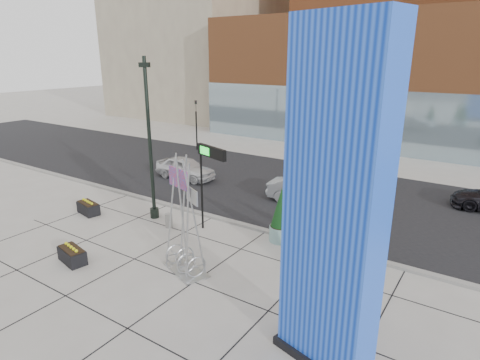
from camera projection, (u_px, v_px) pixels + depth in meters
The scene contains 18 objects.
ground at pixel (191, 263), 15.37m from camera, with size 160.00×160.00×0.00m, color #9E9991.
street_asphalt at pixel (302, 192), 23.32m from camera, with size 80.00×12.00×0.02m, color black.
curb_edge at pixel (247, 226), 18.53m from camera, with size 80.00×0.30×0.12m, color gray.
tower_podium at pixel (400, 80), 34.67m from camera, with size 34.00×10.00×11.00m, color #A95D31.
tower_glass_front at pixel (381, 122), 31.75m from camera, with size 34.00×0.60×5.00m, color #8CA5B2.
blue_pylon at pixel (334, 213), 9.29m from camera, with size 2.75×1.74×8.50m.
lamp_post at pixel (151, 156), 18.72m from camera, with size 0.51×0.42×7.58m.
public_art_sculpture at pixel (185, 242), 14.48m from camera, with size 2.14×1.58×4.38m.
concrete_bollard at pixel (169, 220), 18.44m from camera, with size 0.34×0.34×0.66m, color gray.
overhead_street_sign at pixel (213, 158), 17.08m from camera, with size 1.83×0.74×3.98m.
round_planter_east at pixel (324, 246), 14.01m from camera, with size 1.04×1.04×2.59m.
round_planter_mid at pixel (357, 230), 15.10m from camera, with size 1.11×1.11×2.77m.
round_planter_west at pixel (281, 216), 16.86m from camera, with size 0.95×0.95×2.39m.
box_planter_north at pixel (88, 207), 20.03m from camera, with size 1.39×0.89×0.71m.
box_planter_south at pixel (72, 254), 15.32m from camera, with size 1.37×0.87×0.70m.
car_white_west at pixel (185, 168), 25.57m from camera, with size 1.64×4.09×1.39m, color silver.
car_silver_mid at pixel (307, 191), 21.35m from camera, with size 1.46×4.19×1.38m, color #A3A7AB.
traffic_signal at pixel (196, 122), 32.94m from camera, with size 0.15×0.18×4.10m.
Camera 1 is at (9.17, -10.38, 7.62)m, focal length 30.00 mm.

